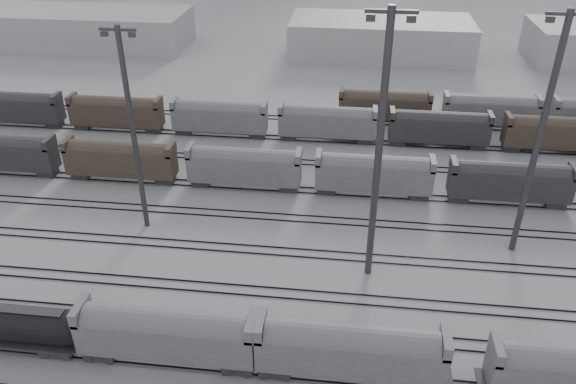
# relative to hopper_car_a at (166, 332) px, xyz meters

# --- Properties ---
(ground) EXTENTS (900.00, 900.00, 0.00)m
(ground) POSITION_rel_hopper_car_a_xyz_m (9.77, -1.00, -3.41)
(ground) COLOR #A5A6AA
(ground) RESTS_ON ground
(tracks) EXTENTS (220.00, 71.50, 0.16)m
(tracks) POSITION_rel_hopper_car_a_xyz_m (9.77, 16.50, -3.33)
(tracks) COLOR black
(tracks) RESTS_ON ground
(hopper_car_a) EXTENTS (15.42, 3.06, 5.51)m
(hopper_car_a) POSITION_rel_hopper_car_a_xyz_m (0.00, 0.00, 0.00)
(hopper_car_a) COLOR #262629
(hopper_car_a) RESTS_ON ground
(hopper_car_b) EXTENTS (15.58, 3.10, 5.57)m
(hopper_car_b) POSITION_rel_hopper_car_a_xyz_m (15.52, 0.00, 0.04)
(hopper_car_b) COLOR #262629
(hopper_car_b) RESTS_ON ground
(light_mast_b) EXTENTS (3.82, 0.61, 23.88)m
(light_mast_b) POSITION_rel_hopper_car_a_xyz_m (-9.22, 20.40, 9.26)
(light_mast_b) COLOR #39393C
(light_mast_b) RESTS_ON ground
(light_mast_c) EXTENTS (4.43, 0.71, 27.70)m
(light_mast_c) POSITION_rel_hopper_car_a_xyz_m (17.19, 14.53, 11.29)
(light_mast_c) COLOR #39393C
(light_mast_c) RESTS_ON ground
(light_mast_d) EXTENTS (4.25, 0.68, 26.54)m
(light_mast_d) POSITION_rel_hopper_car_a_xyz_m (33.37, 20.73, 10.67)
(light_mast_d) COLOR #39393C
(light_mast_d) RESTS_ON ground
(bg_string_near) EXTENTS (151.00, 3.00, 5.60)m
(bg_string_near) POSITION_rel_hopper_car_a_xyz_m (17.77, 31.00, -0.61)
(bg_string_near) COLOR slate
(bg_string_near) RESTS_ON ground
(bg_string_mid) EXTENTS (151.00, 3.00, 5.60)m
(bg_string_mid) POSITION_rel_hopper_car_a_xyz_m (27.77, 47.00, -0.61)
(bg_string_mid) COLOR #262629
(bg_string_mid) RESTS_ON ground
(bg_string_far) EXTENTS (66.00, 3.00, 5.60)m
(bg_string_far) POSITION_rel_hopper_car_a_xyz_m (45.27, 55.00, -0.61)
(bg_string_far) COLOR #4A3A2F
(bg_string_far) RESTS_ON ground
(warehouse_left) EXTENTS (50.00, 18.00, 8.00)m
(warehouse_left) POSITION_rel_hopper_car_a_xyz_m (-50.23, 94.00, 0.59)
(warehouse_left) COLOR #AEAEB1
(warehouse_left) RESTS_ON ground
(warehouse_mid) EXTENTS (40.00, 18.00, 8.00)m
(warehouse_mid) POSITION_rel_hopper_car_a_xyz_m (19.77, 94.00, 0.59)
(warehouse_mid) COLOR #AEAEB1
(warehouse_mid) RESTS_ON ground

